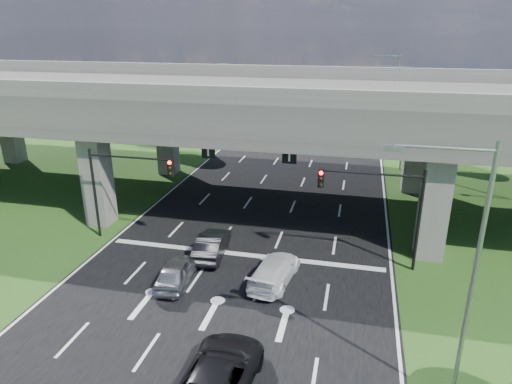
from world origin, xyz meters
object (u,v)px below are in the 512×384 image
at_px(signal_left, 123,179).
at_px(car_dark, 212,244).
at_px(car_trailing, 218,376).
at_px(car_silver, 176,272).
at_px(signal_right, 380,199).
at_px(streetlight_near, 463,263).
at_px(streetlight_beyond, 393,88).
at_px(car_white, 274,270).
at_px(streetlight_far, 402,109).

relative_size(signal_left, car_dark, 1.37).
bearing_deg(car_trailing, car_silver, -53.49).
xyz_separation_m(signal_right, car_silver, (-10.52, -4.41, -3.48)).
relative_size(streetlight_near, streetlight_beyond, 1.00).
distance_m(streetlight_beyond, car_white, 40.21).
height_order(streetlight_far, car_white, streetlight_far).
relative_size(signal_right, signal_left, 1.00).
bearing_deg(signal_right, streetlight_far, 83.53).
bearing_deg(streetlight_near, car_silver, 156.61).
bearing_deg(streetlight_near, signal_right, 102.88).
bearing_deg(signal_left, car_silver, -40.68).
bearing_deg(signal_left, car_dark, -8.89).
relative_size(streetlight_near, car_trailing, 1.81).
height_order(streetlight_near, car_white, streetlight_near).
distance_m(streetlight_near, streetlight_far, 30.00).
relative_size(car_silver, car_trailing, 0.72).
bearing_deg(car_white, streetlight_far, -100.43).
xyz_separation_m(signal_left, streetlight_beyond, (17.92, 36.06, 1.66)).
bearing_deg(car_white, car_trailing, 93.99).
height_order(signal_right, car_silver, signal_right).
bearing_deg(car_dark, streetlight_near, 138.05).
relative_size(signal_left, streetlight_beyond, 0.60).
xyz_separation_m(streetlight_beyond, car_dark, (-11.90, -37.00, -5.10)).
relative_size(signal_right, streetlight_near, 0.60).
xyz_separation_m(signal_left, streetlight_near, (17.92, -9.94, 1.66)).
distance_m(signal_right, car_silver, 11.92).
bearing_deg(car_silver, streetlight_beyond, -113.35).
bearing_deg(streetlight_near, streetlight_far, 90.00).
xyz_separation_m(streetlight_near, car_trailing, (-8.20, -1.52, -5.05)).
bearing_deg(car_dark, car_silver, 70.76).
bearing_deg(car_dark, streetlight_far, -124.37).
xyz_separation_m(streetlight_beyond, car_silver, (-12.79, -40.47, -5.14)).
xyz_separation_m(signal_right, streetlight_beyond, (2.27, 36.06, 1.66)).
height_order(streetlight_near, car_silver, streetlight_near).
distance_m(car_dark, car_trailing, 11.15).
bearing_deg(car_dark, signal_right, -179.24).
height_order(streetlight_far, streetlight_beyond, same).
bearing_deg(streetlight_far, signal_left, -131.78).
distance_m(car_silver, car_dark, 3.58).
relative_size(signal_right, car_silver, 1.50).
distance_m(streetlight_far, car_dark, 24.67).
distance_m(streetlight_near, car_dark, 15.76).
height_order(signal_right, streetlight_beyond, streetlight_beyond).
bearing_deg(streetlight_far, streetlight_beyond, 90.00).
bearing_deg(car_dark, car_trailing, 104.55).
bearing_deg(signal_left, streetlight_near, -29.02).
relative_size(streetlight_beyond, car_dark, 2.28).
bearing_deg(signal_right, streetlight_near, -77.12).
relative_size(streetlight_near, car_silver, 2.51).
bearing_deg(car_trailing, car_white, -90.41).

